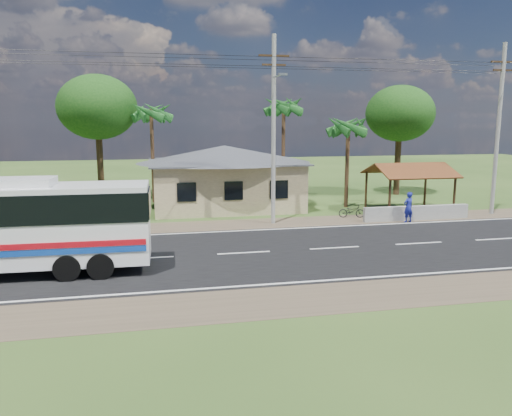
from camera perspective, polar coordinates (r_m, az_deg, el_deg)
The scene contains 13 objects.
ground at distance 23.48m, azimuth -1.41°, elevation -5.18°, with size 120.00×120.00×0.00m, color #284518.
road at distance 23.48m, azimuth -1.41°, elevation -5.16°, with size 120.00×16.00×0.03m.
house at distance 35.83m, azimuth -3.62°, elevation 4.34°, with size 12.40×10.00×5.00m.
waiting_shed at distance 35.38m, azimuth 17.16°, elevation 3.99°, with size 5.20×4.48×3.35m.
concrete_barrier at distance 32.69m, azimuth 17.86°, elevation -0.54°, with size 7.00×0.30×0.90m, color #9E9E99.
utility_poles at distance 29.57m, azimuth 1.39°, elevation 9.24°, with size 32.80×2.22×11.00m.
palm_near at distance 35.96m, azimuth 10.51°, elevation 9.11°, with size 2.80×2.80×6.70m.
palm_mid at distance 39.13m, azimuth 3.18°, elevation 11.44°, with size 2.80×2.80×8.20m.
palm_far at distance 38.31m, azimuth -11.90°, elevation 10.56°, with size 2.80×2.80×7.70m.
tree_behind_house at distance 40.50m, azimuth -17.69°, elevation 10.88°, with size 6.00×6.00×9.61m.
tree_behind_shed at distance 43.24m, azimuth 16.12°, elevation 10.30°, with size 5.60×5.60×9.02m.
motorcycle at distance 32.48m, azimuth 10.87°, elevation -0.34°, with size 0.57×1.63×0.86m, color black.
person at distance 31.74m, azimuth 17.01°, elevation 0.09°, with size 0.68×0.45×1.87m, color navy.
Camera 1 is at (-4.07, -22.30, 6.13)m, focal length 35.00 mm.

